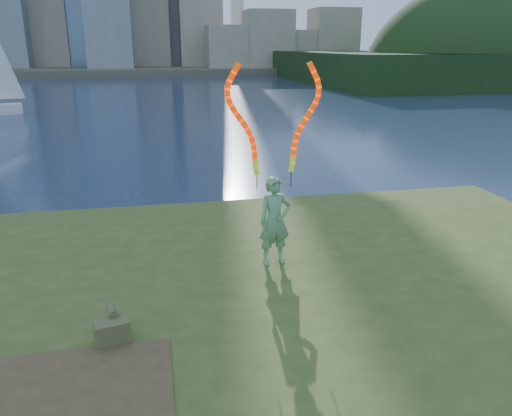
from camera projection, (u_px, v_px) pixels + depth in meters
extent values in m
plane|color=#1B2844|center=(201.00, 323.00, 9.18)|extent=(320.00, 320.00, 0.00)
cube|color=#3B4B1B|center=(219.00, 408.00, 6.80)|extent=(20.00, 18.00, 0.30)
cube|color=#3B4B1B|center=(216.00, 379.00, 7.00)|extent=(17.00, 15.00, 0.30)
cube|color=#3B4B1B|center=(214.00, 355.00, 7.11)|extent=(14.00, 12.00, 0.30)
cube|color=#4C4738|center=(153.00, 68.00, 97.45)|extent=(320.00, 40.00, 1.20)
imported|color=#126F1B|center=(275.00, 221.00, 9.53)|extent=(0.68, 0.50, 1.73)
cylinder|color=black|center=(257.00, 182.00, 9.29)|extent=(0.02, 0.02, 0.30)
cylinder|color=black|center=(291.00, 179.00, 9.51)|extent=(0.02, 0.02, 0.30)
cube|color=brown|center=(112.00, 331.00, 7.12)|extent=(0.54, 0.42, 0.34)
cylinder|color=brown|center=(112.00, 310.00, 7.26)|extent=(0.19, 0.33, 0.11)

